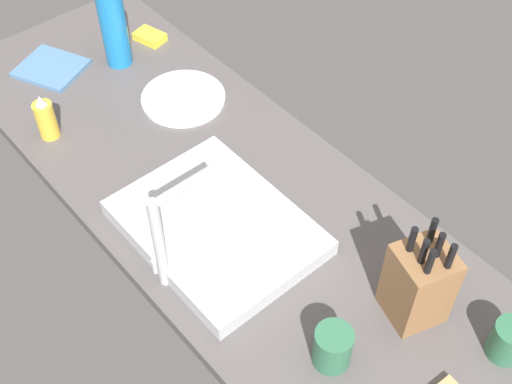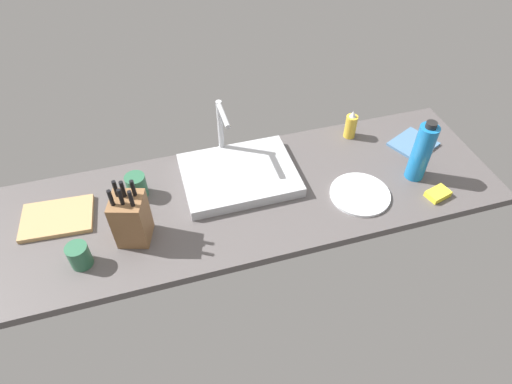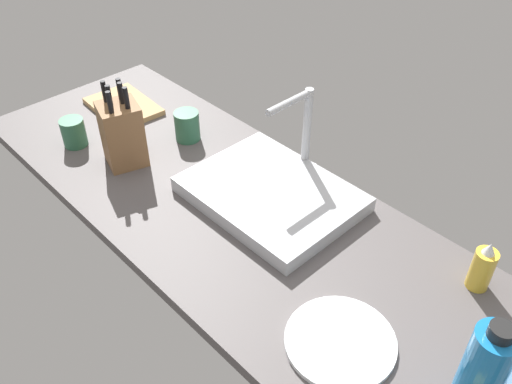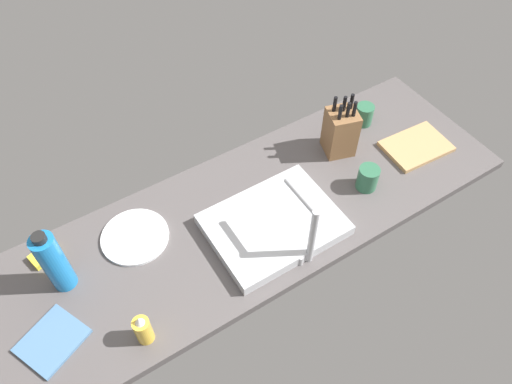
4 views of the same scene
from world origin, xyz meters
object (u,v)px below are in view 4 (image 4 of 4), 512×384
Objects in this scene: coffee_mug at (368,178)px; ceramic_cup at (364,115)px; faucet at (309,227)px; cutting_board at (416,146)px; sink_basin at (274,224)px; dish_sponge at (44,255)px; water_bottle at (54,262)px; knife_block at (340,131)px; soap_bottle at (143,330)px; dish_towel at (52,341)px; dinner_plate at (135,237)px.

coffee_mug is 1.07× the size of ceramic_cup.
cutting_board is at bearing -165.89° from faucet.
cutting_board is 30.91cm from coffee_mug.
dish_sponge is at bearing -23.33° from sink_basin.
cutting_board is at bearing 173.43° from water_bottle.
knife_block is 116.08cm from dish_sponge.
dish_towel is at bearing -29.60° from soap_bottle.
knife_block is 1.44× the size of dish_towel.
knife_block reaches higher than ceramic_cup.
sink_basin is at bearing 152.69° from dinner_plate.
soap_bottle is 37.45cm from dinner_plate.
sink_basin is 1.91× the size of dinner_plate.
cutting_board is at bearing -178.23° from sink_basin.
sink_basin is 5.03× the size of ceramic_cup.
dish_towel is (149.44, 1.30, -0.30)cm from cutting_board.
knife_block is at bearing -30.85° from cutting_board.
soap_bottle is at bearing 6.32° from coffee_mug.
cutting_board is 1.91× the size of soap_bottle.
sink_basin is at bearing 179.36° from dish_towel.
knife_block is (-40.10, -33.32, -6.31)cm from faucet.
soap_bottle is 0.57× the size of dinner_plate.
dinner_plate is 2.61× the size of dish_sponge.
knife_block is at bearing 173.78° from dish_sponge.
sink_basin is at bearing 165.21° from water_bottle.
dish_towel is (35.96, 21.37, 0.00)cm from dinner_plate.
knife_block is 86.69cm from dinner_plate.
water_bottle reaches higher than dish_sponge.
cutting_board reaches higher than dinner_plate.
knife_block is at bearing -162.10° from soap_bottle.
dinner_plate is at bearing -27.31° from sink_basin.
soap_bottle is 1.50× the size of ceramic_cup.
cutting_board is at bearing 166.23° from knife_block.
coffee_mug is at bearing 178.37° from dish_towel.
cutting_board is 145.35cm from dish_sponge.
knife_block reaches higher than soap_bottle.
sink_basin is 1.67× the size of water_bottle.
knife_block is 0.95× the size of water_bottle.
faucet is 2.00× the size of soap_bottle.
soap_bottle is (57.53, -1.78, -10.54)cm from faucet.
dinner_plate is at bearing 1.59° from ceramic_cup.
dish_sponge is (28.96, -8.83, 0.60)cm from dinner_plate.
ceramic_cup is at bearing -161.84° from soap_bottle.
soap_bottle is at bearing 18.16° from ceramic_cup.
faucet is at bearing 18.26° from coffee_mug.
sink_basin is at bearing 156.67° from dish_sponge.
water_bottle is 111.42cm from coffee_mug.
dish_towel is 119.26cm from coffee_mug.
sink_basin is 3.35× the size of soap_bottle.
water_bottle reaches higher than soap_bottle.
dinner_plate is at bearing 163.04° from dish_sponge.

